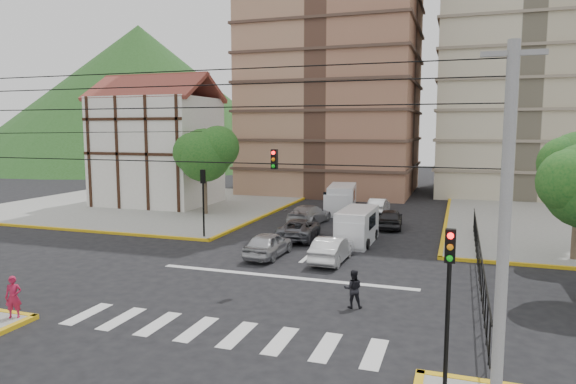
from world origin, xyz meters
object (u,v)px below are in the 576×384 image
at_px(traffic_light_nw, 203,192).
at_px(van_left_lane, 341,200).
at_px(pedestrian_sw_corner, 13,297).
at_px(car_silver_front_left, 268,244).
at_px(car_white_front_right, 332,249).
at_px(van_right_lane, 356,227).
at_px(traffic_light_se, 449,282).
at_px(pedestrian_crosswalk, 353,289).

distance_m(traffic_light_nw, van_left_lane, 14.28).
relative_size(traffic_light_nw, pedestrian_sw_corner, 2.78).
xyz_separation_m(car_silver_front_left, car_white_front_right, (3.65, 0.08, -0.01)).
relative_size(traffic_light_nw, van_right_lane, 0.91).
height_order(traffic_light_se, van_left_lane, traffic_light_se).
bearing_deg(van_right_lane, car_white_front_right, -93.78).
bearing_deg(pedestrian_crosswalk, van_left_lane, -89.63).
height_order(car_white_front_right, pedestrian_crosswalk, pedestrian_crosswalk).
relative_size(traffic_light_se, pedestrian_sw_corner, 2.78).
relative_size(traffic_light_se, traffic_light_nw, 1.00).
bearing_deg(pedestrian_crosswalk, car_white_front_right, -83.01).
relative_size(traffic_light_se, pedestrian_crosswalk, 2.83).
bearing_deg(van_right_lane, pedestrian_crosswalk, -78.32).
bearing_deg(car_white_front_right, traffic_light_nw, -16.39).
bearing_deg(van_right_lane, van_left_lane, 108.67).
xyz_separation_m(van_right_lane, van_left_lane, (-3.45, 10.99, 0.12)).
distance_m(van_left_lane, pedestrian_sw_corner, 28.62).
height_order(van_right_lane, car_silver_front_left, van_right_lane).
distance_m(traffic_light_se, traffic_light_nw, 22.06).
height_order(car_silver_front_left, car_white_front_right, car_silver_front_left).
relative_size(pedestrian_sw_corner, pedestrian_crosswalk, 1.02).
height_order(van_right_lane, pedestrian_crosswalk, van_right_lane).
bearing_deg(traffic_light_nw, pedestrian_crosswalk, -39.47).
bearing_deg(pedestrian_sw_corner, traffic_light_nw, 60.70).
relative_size(van_left_lane, car_silver_front_left, 1.33).
bearing_deg(pedestrian_crosswalk, traffic_light_se, 109.06).
xyz_separation_m(van_left_lane, car_silver_front_left, (-0.62, -15.78, -0.45)).
bearing_deg(traffic_light_nw, car_silver_front_left, -28.74).
bearing_deg(pedestrian_crosswalk, van_right_lane, -93.11).
height_order(traffic_light_se, pedestrian_crosswalk, traffic_light_se).
bearing_deg(car_white_front_right, pedestrian_crosswalk, 112.19).
distance_m(traffic_light_nw, pedestrian_crosswalk, 15.56).
xyz_separation_m(traffic_light_se, traffic_light_nw, (-15.60, 15.60, 0.00)).
distance_m(car_silver_front_left, pedestrian_crosswalk, 9.08).
distance_m(van_right_lane, car_silver_front_left, 6.29).
bearing_deg(car_white_front_right, car_silver_front_left, 2.88).
height_order(traffic_light_se, van_right_lane, traffic_light_se).
height_order(van_right_lane, pedestrian_sw_corner, van_right_lane).
distance_m(traffic_light_se, car_white_front_right, 14.23).
height_order(car_silver_front_left, pedestrian_sw_corner, pedestrian_sw_corner).
height_order(traffic_light_se, car_white_front_right, traffic_light_se).
height_order(van_left_lane, pedestrian_crosswalk, van_left_lane).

